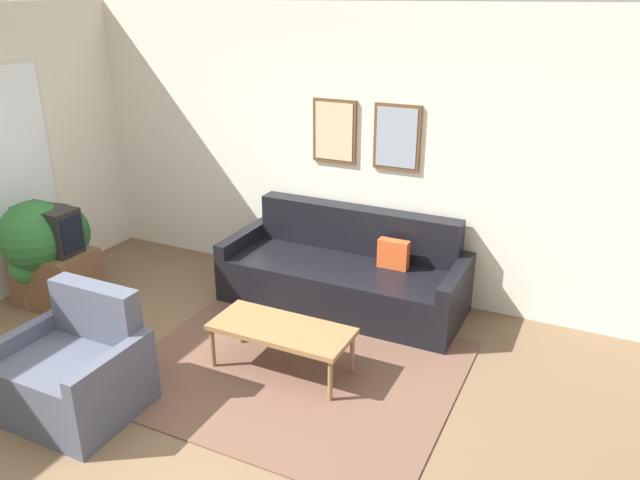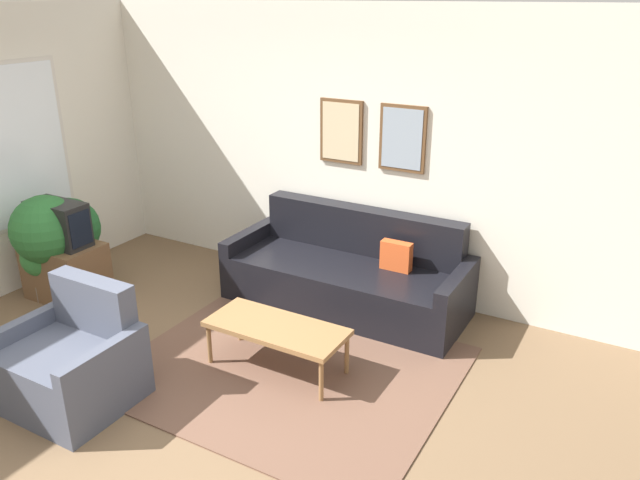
{
  "view_description": "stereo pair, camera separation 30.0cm",
  "coord_description": "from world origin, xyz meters",
  "px_view_note": "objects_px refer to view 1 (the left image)",
  "views": [
    {
      "loc": [
        2.58,
        -2.6,
        2.77
      ],
      "look_at": [
        0.47,
        1.73,
        0.85
      ],
      "focal_mm": 35.0,
      "sensor_mm": 36.0,
      "label": 1
    },
    {
      "loc": [
        2.84,
        -2.46,
        2.77
      ],
      "look_at": [
        0.47,
        1.73,
        0.85
      ],
      "focal_mm": 35.0,
      "sensor_mm": 36.0,
      "label": 2
    }
  ],
  "objects_px": {
    "couch": "(345,274)",
    "tv": "(48,229)",
    "potted_plant_tall": "(36,239)",
    "armchair": "(75,373)",
    "coffee_table": "(281,331)"
  },
  "relations": [
    {
      "from": "couch",
      "to": "tv",
      "type": "xyz_separation_m",
      "value": [
        -2.43,
        -1.2,
        0.46
      ]
    },
    {
      "from": "potted_plant_tall",
      "to": "armchair",
      "type": "bearing_deg",
      "value": -34.92
    },
    {
      "from": "tv",
      "to": "potted_plant_tall",
      "type": "distance_m",
      "value": 0.14
    },
    {
      "from": "couch",
      "to": "potted_plant_tall",
      "type": "height_order",
      "value": "potted_plant_tall"
    },
    {
      "from": "coffee_table",
      "to": "tv",
      "type": "distance_m",
      "value": 2.49
    },
    {
      "from": "couch",
      "to": "armchair",
      "type": "distance_m",
      "value": 2.53
    },
    {
      "from": "tv",
      "to": "potted_plant_tall",
      "type": "relative_size",
      "value": 0.58
    },
    {
      "from": "armchair",
      "to": "potted_plant_tall",
      "type": "bearing_deg",
      "value": 123.51
    },
    {
      "from": "coffee_table",
      "to": "tv",
      "type": "bearing_deg",
      "value": 178.68
    },
    {
      "from": "armchair",
      "to": "potted_plant_tall",
      "type": "relative_size",
      "value": 0.86
    },
    {
      "from": "coffee_table",
      "to": "armchair",
      "type": "distance_m",
      "value": 1.5
    },
    {
      "from": "tv",
      "to": "potted_plant_tall",
      "type": "bearing_deg",
      "value": -134.51
    },
    {
      "from": "couch",
      "to": "coffee_table",
      "type": "bearing_deg",
      "value": -89.14
    },
    {
      "from": "coffee_table",
      "to": "tv",
      "type": "relative_size",
      "value": 1.84
    },
    {
      "from": "couch",
      "to": "armchair",
      "type": "relative_size",
      "value": 2.53
    }
  ]
}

